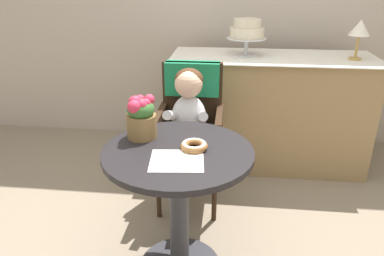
# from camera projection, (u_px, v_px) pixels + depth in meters

# --- Properties ---
(cafe_table) EXTENTS (0.72, 0.72, 0.72)m
(cafe_table) POSITION_uv_depth(u_px,v_px,m) (179.00, 188.00, 1.81)
(cafe_table) COLOR black
(cafe_table) RESTS_ON ground
(wicker_chair) EXTENTS (0.42, 0.45, 0.95)m
(wicker_chair) POSITION_uv_depth(u_px,v_px,m) (191.00, 112.00, 2.41)
(wicker_chair) COLOR #332114
(wicker_chair) RESTS_ON ground
(seated_child) EXTENTS (0.27, 0.32, 0.73)m
(seated_child) POSITION_uv_depth(u_px,v_px,m) (188.00, 115.00, 2.26)
(seated_child) COLOR silver
(seated_child) RESTS_ON ground
(paper_napkin) EXTENTS (0.26, 0.23, 0.00)m
(paper_napkin) POSITION_uv_depth(u_px,v_px,m) (177.00, 161.00, 1.62)
(paper_napkin) COLOR white
(paper_napkin) RESTS_ON cafe_table
(donut_front) EXTENTS (0.13, 0.13, 0.04)m
(donut_front) POSITION_uv_depth(u_px,v_px,m) (194.00, 145.00, 1.72)
(donut_front) COLOR #936033
(donut_front) RESTS_ON cafe_table
(flower_vase) EXTENTS (0.15, 0.15, 0.22)m
(flower_vase) POSITION_uv_depth(u_px,v_px,m) (141.00, 116.00, 1.81)
(flower_vase) COLOR brown
(flower_vase) RESTS_ON cafe_table
(display_counter) EXTENTS (1.56, 0.62, 0.90)m
(display_counter) POSITION_uv_depth(u_px,v_px,m) (269.00, 111.00, 2.96)
(display_counter) COLOR #93754C
(display_counter) RESTS_ON ground
(tiered_cake_stand) EXTENTS (0.30, 0.30, 0.27)m
(tiered_cake_stand) POSITION_uv_depth(u_px,v_px,m) (247.00, 31.00, 2.74)
(tiered_cake_stand) COLOR silver
(tiered_cake_stand) RESTS_ON display_counter
(table_lamp) EXTENTS (0.15, 0.15, 0.28)m
(table_lamp) POSITION_uv_depth(u_px,v_px,m) (360.00, 29.00, 2.60)
(table_lamp) COLOR #B28C47
(table_lamp) RESTS_ON display_counter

